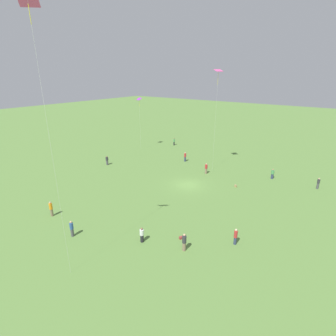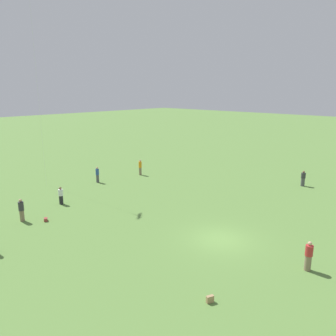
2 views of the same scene
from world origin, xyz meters
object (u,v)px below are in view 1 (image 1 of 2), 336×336
person_7 (206,169)px  person_0 (174,142)px  person_3 (318,183)px  person_4 (72,229)px  kite_2 (218,74)px  kite_0 (29,12)px  person_1 (107,161)px  picnic_bag_1 (236,186)px  person_2 (272,174)px  picnic_bag_0 (181,238)px  person_5 (142,235)px  person_10 (51,209)px  kite_1 (139,101)px  person_8 (185,157)px  person_6 (184,242)px  person_9 (236,237)px

person_7 → person_0: bearing=-87.3°
person_3 → person_4: size_ratio=0.95×
person_3 → kite_2: kite_2 is taller
person_7 → kite_0: (27.96, 1.90, 18.82)m
person_1 → picnic_bag_1: 23.92m
person_2 → kite_2: kite_2 is taller
person_0 → person_7: 19.37m
person_0 → person_1: 19.13m
person_2 → picnic_bag_0: person_2 is taller
person_2 → picnic_bag_1: bearing=-120.5°
kite_2 → person_3: bearing=-3.4°
person_2 → kite_0: bearing=-107.0°
person_4 → person_5: size_ratio=1.10×
person_2 → person_5: 25.97m
person_10 → picnic_bag_0: (-5.29, 15.12, -0.83)m
picnic_bag_1 → person_7: bearing=-110.9°
kite_1 → kite_0: bearing=-10.0°
person_4 → picnic_bag_0: person_4 is taller
person_8 → kite_0: kite_0 is taller
person_1 → person_3: bearing=-68.9°
person_6 → picnic_bag_1: person_6 is taller
person_0 → person_6: (31.77, 23.31, 0.05)m
person_4 → person_7: person_7 is taller
person_10 → person_0: bearing=116.5°
person_1 → picnic_bag_0: person_1 is taller
person_1 → picnic_bag_1: bearing=-76.4°
person_8 → kite_2: size_ratio=0.11×
person_9 → picnic_bag_0: bearing=-176.4°
person_5 → person_4: bearing=152.7°
person_2 → person_10: bearing=-126.2°
person_5 → picnic_bag_1: (-18.59, 2.38, -0.63)m
person_4 → person_2: bearing=81.0°
person_2 → person_8: person_8 is taller
kite_0 → picnic_bag_0: (-9.72, 5.03, -19.59)m
person_1 → kite_2: kite_2 is taller
person_9 → kite_0: (12.16, -9.90, 18.83)m
person_4 → person_9: size_ratio=1.03×
person_1 → person_2: (-11.19, 26.95, -0.02)m
person_9 → kite_1: 38.54m
person_0 → person_7: (12.12, 15.11, 0.02)m
person_3 → person_5: (25.18, -12.44, -0.05)m
kite_1 → person_1: bearing=-32.7°
kite_0 → picnic_bag_1: bearing=-98.4°
person_8 → picnic_bag_1: (5.85, 12.78, -0.73)m
person_8 → person_9: person_8 is taller
person_0 → person_3: size_ratio=1.01×
person_0 → person_3: 32.52m
person_0 → person_1: size_ratio=1.02×
person_5 → picnic_bag_1: 18.75m
person_0 → kite_0: kite_0 is taller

